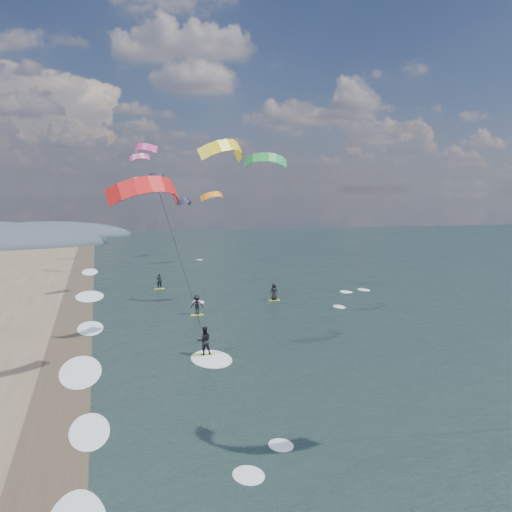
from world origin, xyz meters
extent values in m
plane|color=black|center=(0.00, 0.00, 0.00)|extent=(260.00, 260.00, 0.00)
cube|color=#382D23|center=(-12.00, 10.00, 0.00)|extent=(3.00, 240.00, 0.00)
ellipsoid|color=#3D4756|center=(-22.00, 120.00, 0.00)|extent=(40.00, 18.00, 7.00)
cube|color=#CBDC26|center=(-3.35, 16.19, 0.03)|extent=(1.48, 0.46, 0.07)
imported|color=black|center=(-3.35, 16.19, 1.01)|extent=(0.92, 0.72, 1.88)
ellipsoid|color=white|center=(-3.05, 15.39, 0.00)|extent=(2.60, 4.20, 0.12)
cylinder|color=black|center=(-5.10, 13.19, 6.22)|extent=(0.02, 0.02, 12.05)
cube|color=#CBDC26|center=(-1.75, 28.37, 0.03)|extent=(1.10, 0.35, 0.05)
imported|color=black|center=(-1.75, 28.37, 0.90)|extent=(1.26, 1.01, 1.71)
cube|color=#CBDC26|center=(6.69, 32.91, 0.03)|extent=(1.10, 0.35, 0.05)
imported|color=black|center=(6.69, 32.91, 0.87)|extent=(0.82, 0.55, 1.64)
cube|color=#CBDC26|center=(-3.50, 42.52, 0.03)|extent=(1.10, 0.35, 0.05)
imported|color=black|center=(-3.50, 42.52, 0.85)|extent=(0.61, 0.41, 1.61)
ellipsoid|color=white|center=(-10.80, 6.00, 0.00)|extent=(2.40, 5.40, 0.11)
ellipsoid|color=white|center=(-10.80, 15.00, 0.00)|extent=(2.40, 5.40, 0.11)
ellipsoid|color=white|center=(-10.80, 26.00, 0.00)|extent=(2.40, 5.40, 0.11)
ellipsoid|color=white|center=(-10.80, 40.00, 0.00)|extent=(2.40, 5.40, 0.11)
ellipsoid|color=white|center=(-10.80, 58.00, 0.00)|extent=(2.40, 5.40, 0.11)
camera|label=1|loc=(-9.88, -19.79, 10.87)|focal=40.00mm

